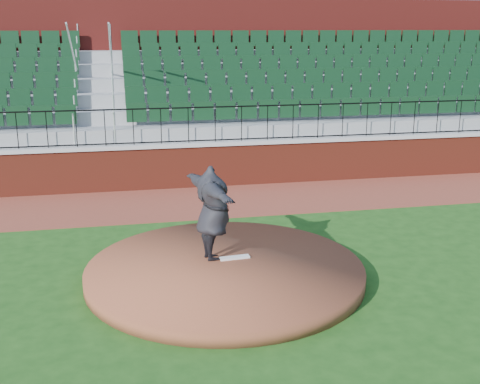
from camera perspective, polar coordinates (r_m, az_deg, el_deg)
The scene contains 10 objects.
ground at distance 11.12m, azimuth 1.55°, elevation -8.51°, with size 90.00×90.00×0.00m, color #1A4513.
warning_track at distance 16.11m, azimuth -2.75°, elevation -0.82°, with size 34.00×3.20×0.01m, color brown.
field_wall at distance 17.49m, azimuth -3.58°, elevation 2.49°, with size 34.00×0.35×1.20m, color maroon.
wall_cap at distance 17.36m, azimuth -3.61°, elevation 4.58°, with size 34.00×0.45×0.10m, color #B7B7B7.
wall_railing at distance 17.27m, azimuth -3.64°, elevation 6.37°, with size 34.00×0.05×1.00m, color black, non-canonical shape.
seating_stands at distance 19.88m, azimuth -4.76°, elevation 9.00°, with size 34.00×5.10×4.60m, color gray, non-canonical shape.
concourse_wall at distance 22.61m, azimuth -5.65°, elevation 10.89°, with size 34.00×0.50×5.50m, color maroon.
pitchers_mound at distance 11.23m, azimuth -1.43°, elevation -7.55°, with size 5.13×5.13×0.25m, color brown.
pitching_rubber at distance 11.48m, azimuth -0.50°, elevation -6.24°, with size 0.57×0.14×0.04m, color white.
pitcher at distance 11.19m, azimuth -2.60°, elevation -2.01°, with size 2.23×0.61×1.82m, color black.
Camera 1 is at (-2.30, -9.90, 4.51)m, focal length 44.98 mm.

